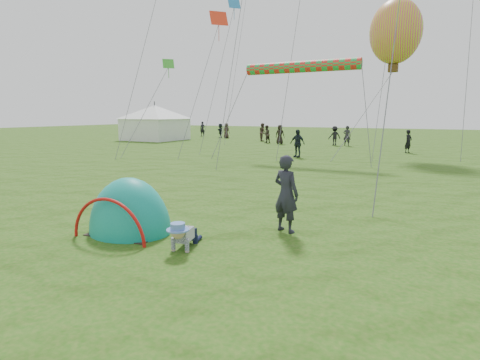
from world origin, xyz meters
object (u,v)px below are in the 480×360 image
at_px(crawling_toddler, 183,234).
at_px(balloon_kite, 395,36).
at_px(event_marquee, 155,121).
at_px(popup_tent, 131,232).
at_px(standing_adult, 286,194).

xyz_separation_m(crawling_toddler, balloon_kite, (1.81, 20.17, 7.11)).
bearing_deg(event_marquee, crawling_toddler, -48.78).
xyz_separation_m(popup_tent, balloon_kite, (3.53, 19.81, 7.41)).
height_order(popup_tent, event_marquee, event_marquee).
relative_size(popup_tent, balloon_kite, 0.58).
bearing_deg(balloon_kite, event_marquee, 168.30).
height_order(crawling_toddler, event_marquee, event_marquee).
height_order(event_marquee, balloon_kite, balloon_kite).
bearing_deg(popup_tent, event_marquee, 124.22).
height_order(standing_adult, balloon_kite, balloon_kite).
xyz_separation_m(popup_tent, standing_adult, (3.14, 1.63, 0.88)).
bearing_deg(popup_tent, crawling_toddler, -16.09).
xyz_separation_m(popup_tent, event_marquee, (-19.44, 24.57, 1.89)).
distance_m(crawling_toddler, standing_adult, 2.51).
distance_m(crawling_toddler, popup_tent, 1.78).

